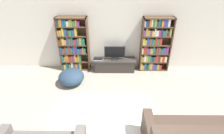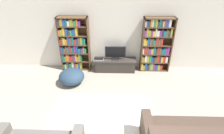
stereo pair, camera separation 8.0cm
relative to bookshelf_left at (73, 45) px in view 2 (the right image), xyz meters
The scene contains 8 objects.
wall_back 1.35m from the bookshelf_left, ahead, with size 8.80×0.06×2.60m.
bookshelf_left is the anchor object (origin of this frame).
bookshelf_right 2.70m from the bookshelf_left, ahead, with size 0.97×0.30×1.81m.
tv_stand 1.55m from the bookshelf_left, ahead, with size 1.41×0.46×0.42m.
television 1.41m from the bookshelf_left, ahead, with size 0.68×0.16×0.46m.
laptop 0.96m from the bookshelf_left, ahead, with size 0.34×0.21×0.03m.
area_rug 2.59m from the bookshelf_left, 63.13° to the right, with size 2.53×1.42×0.02m.
beanbag_ottoman 1.15m from the bookshelf_left, 85.10° to the right, with size 0.76×0.76×0.47m, color #23384C.
Camera 2 is at (0.15, -1.32, 3.07)m, focal length 28.00 mm.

